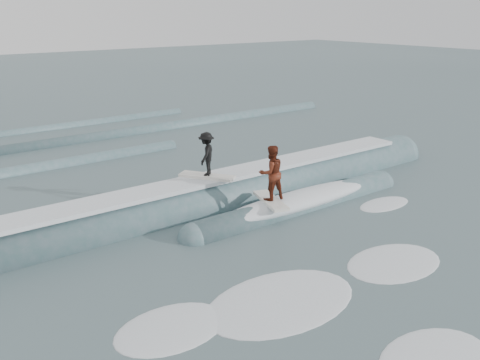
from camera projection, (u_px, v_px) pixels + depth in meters
ground at (338, 255)px, 15.53m from camera, size 160.00×160.00×0.00m
breaking_wave at (237, 202)px, 19.71m from camera, size 22.78×3.79×2.02m
surfer_black at (207, 156)px, 18.84m from camera, size 1.54×1.98×1.65m
surfer_red at (271, 175)px, 17.94m from camera, size 1.15×2.07×1.98m
whitewater at (378, 278)px, 14.21m from camera, size 14.56×7.86×0.10m
far_swells at (77, 144)px, 28.30m from camera, size 36.01×8.65×0.80m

